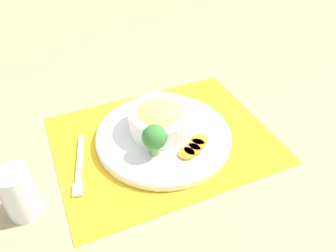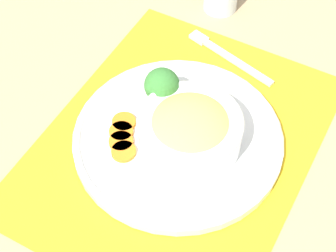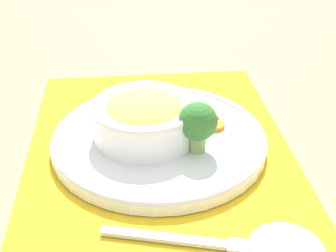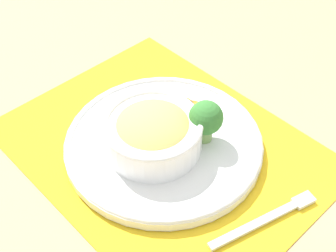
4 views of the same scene
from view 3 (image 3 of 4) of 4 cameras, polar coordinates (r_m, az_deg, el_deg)
ground_plane at (r=0.73m, az=-1.10°, el=-2.50°), size 4.00×4.00×0.00m
placemat at (r=0.72m, az=-1.10°, el=-2.37°), size 0.56×0.45×0.00m
plate at (r=0.72m, az=-1.11°, el=-1.49°), size 0.33×0.33×0.02m
bowl at (r=0.69m, az=-2.88°, el=0.95°), size 0.16×0.16×0.07m
broccoli_floret at (r=0.66m, az=3.68°, el=0.43°), size 0.06×0.06×0.08m
carrot_slice_near at (r=0.74m, az=5.47°, el=0.18°), size 0.04×0.04×0.01m
carrot_slice_middle at (r=0.75m, az=4.77°, el=0.87°), size 0.04×0.04×0.01m
carrot_slice_far at (r=0.77m, az=3.83°, el=1.46°), size 0.04×0.04×0.01m
carrot_slice_extra at (r=0.78m, az=2.70°, el=1.93°), size 0.04×0.04×0.01m
fork at (r=0.56m, az=3.03°, el=-13.85°), size 0.04×0.18×0.01m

